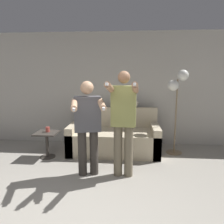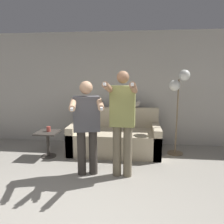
# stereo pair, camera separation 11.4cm
# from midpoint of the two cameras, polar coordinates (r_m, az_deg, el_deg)

# --- Properties ---
(wall_back) EXTENTS (10.00, 0.05, 2.60)m
(wall_back) POSITION_cam_midpoint_polar(r_m,az_deg,el_deg) (5.20, -2.78, 6.02)
(wall_back) COLOR #B7B2A8
(wall_back) RESTS_ON ground_plane
(couch) EXTENTS (1.88, 0.95, 0.91)m
(couch) POSITION_cam_midpoint_polar(r_m,az_deg,el_deg) (4.72, 1.47, -6.86)
(couch) COLOR beige
(couch) RESTS_ON ground_plane
(person_left) EXTENTS (0.59, 0.75, 1.55)m
(person_left) POSITION_cam_midpoint_polar(r_m,az_deg,el_deg) (3.52, -5.68, -2.74)
(person_left) COLOR #38332D
(person_left) RESTS_ON ground_plane
(person_right) EXTENTS (0.48, 0.68, 1.71)m
(person_right) POSITION_cam_midpoint_polar(r_m,az_deg,el_deg) (3.43, 3.69, -1.54)
(person_right) COLOR #6B604C
(person_right) RESTS_ON ground_plane
(cat) EXTENTS (0.49, 0.13, 0.16)m
(cat) POSITION_cam_midpoint_polar(r_m,az_deg,el_deg) (4.91, 5.78, 2.00)
(cat) COLOR #B7AD9E
(cat) RESTS_ON couch
(floor_lamp) EXTENTS (0.40, 0.32, 1.74)m
(floor_lamp) POSITION_cam_midpoint_polar(r_m,az_deg,el_deg) (4.60, 17.75, 5.76)
(floor_lamp) COLOR #756047
(floor_lamp) RESTS_ON ground_plane
(side_table) EXTENTS (0.43, 0.43, 0.52)m
(side_table) POSITION_cam_midpoint_polar(r_m,az_deg,el_deg) (4.58, -15.73, -6.78)
(side_table) COLOR #38332D
(side_table) RESTS_ON ground_plane
(cup) EXTENTS (0.08, 0.08, 0.10)m
(cup) POSITION_cam_midpoint_polar(r_m,az_deg,el_deg) (4.54, -15.55, -4.30)
(cup) COLOR #B7473D
(cup) RESTS_ON side_table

